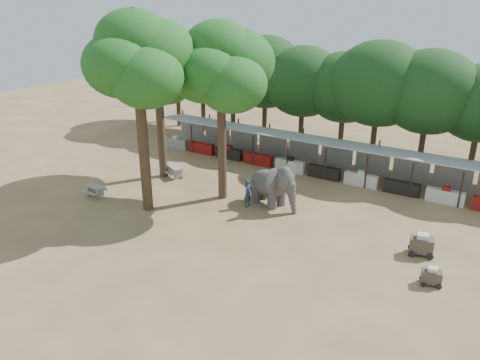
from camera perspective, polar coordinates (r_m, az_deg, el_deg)
The scene contains 12 objects.
ground at distance 25.50m, azimuth -4.09°, elevation -8.15°, with size 100.00×100.00×0.00m, color brown.
vendor_stalls at distance 36.13m, azimuth 8.81°, elevation 2.86°, with size 28.00×2.99×2.80m.
yard_tree_left at distance 33.80m, azimuth -10.07°, elevation 13.75°, with size 7.10×6.90×11.02m.
yard_tree_center at distance 28.02m, azimuth -12.42°, elevation 14.10°, with size 7.10×6.90×12.04m.
yard_tree_back at distance 29.30m, azimuth -2.38°, elevation 13.56°, with size 7.10×6.90×11.36m.
backdrop_trees at distance 39.73m, azimuth 12.22°, elevation 10.79°, with size 46.46×5.95×8.33m.
elephant at distance 29.78m, azimuth 4.11°, elevation -0.54°, with size 3.86×2.84×2.87m.
handler at distance 29.69m, azimuth 0.97°, elevation -1.62°, with size 0.67×0.44×1.85m, color #26384C.
picnic_table_near at distance 32.94m, azimuth -17.23°, elevation -1.11°, with size 1.43×1.29×0.70m.
picnic_table_far at distance 35.13m, azimuth -7.94°, elevation 1.23°, with size 2.07×1.99×0.81m.
cart_front at distance 23.92m, azimuth 22.31°, elevation -10.80°, with size 1.09×0.87×0.93m.
cart_back at distance 26.19m, azimuth 21.26°, elevation -7.35°, with size 1.42×1.11×1.22m.
Camera 1 is at (13.22, -17.78, 12.62)m, focal length 35.00 mm.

